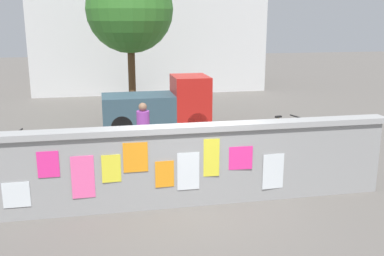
{
  "coord_description": "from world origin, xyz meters",
  "views": [
    {
      "loc": [
        -1.73,
        -8.43,
        3.77
      ],
      "look_at": [
        0.54,
        2.87,
        0.9
      ],
      "focal_mm": 41.5,
      "sensor_mm": 36.0,
      "label": 1
    }
  ],
  "objects_px": {
    "auto_rickshaw_truck": "(162,104)",
    "person_walking": "(143,126)",
    "motorcycle": "(43,145)",
    "bicycle_far": "(244,164)",
    "bicycle_near": "(282,135)",
    "tree_roadside": "(130,10)"
  },
  "relations": [
    {
      "from": "motorcycle",
      "to": "person_walking",
      "type": "distance_m",
      "value": 2.76
    },
    {
      "from": "auto_rickshaw_truck",
      "to": "tree_roadside",
      "type": "distance_m",
      "value": 4.43
    },
    {
      "from": "bicycle_far",
      "to": "tree_roadside",
      "type": "height_order",
      "value": "tree_roadside"
    },
    {
      "from": "bicycle_near",
      "to": "motorcycle",
      "type": "bearing_deg",
      "value": -179.25
    },
    {
      "from": "bicycle_near",
      "to": "person_walking",
      "type": "relative_size",
      "value": 1.02
    },
    {
      "from": "auto_rickshaw_truck",
      "to": "person_walking",
      "type": "distance_m",
      "value": 3.54
    },
    {
      "from": "bicycle_near",
      "to": "bicycle_far",
      "type": "height_order",
      "value": "same"
    },
    {
      "from": "motorcycle",
      "to": "person_walking",
      "type": "bearing_deg",
      "value": -12.85
    },
    {
      "from": "bicycle_far",
      "to": "person_walking",
      "type": "relative_size",
      "value": 1.04
    },
    {
      "from": "bicycle_near",
      "to": "person_walking",
      "type": "distance_m",
      "value": 4.3
    },
    {
      "from": "motorcycle",
      "to": "bicycle_far",
      "type": "relative_size",
      "value": 1.13
    },
    {
      "from": "motorcycle",
      "to": "bicycle_near",
      "type": "relative_size",
      "value": 1.15
    },
    {
      "from": "person_walking",
      "to": "tree_roadside",
      "type": "relative_size",
      "value": 0.28
    },
    {
      "from": "auto_rickshaw_truck",
      "to": "bicycle_near",
      "type": "distance_m",
      "value": 4.27
    },
    {
      "from": "motorcycle",
      "to": "auto_rickshaw_truck",
      "type": "bearing_deg",
      "value": 38.05
    },
    {
      "from": "auto_rickshaw_truck",
      "to": "tree_roadside",
      "type": "bearing_deg",
      "value": 104.98
    },
    {
      "from": "person_walking",
      "to": "bicycle_near",
      "type": "bearing_deg",
      "value": 9.35
    },
    {
      "from": "auto_rickshaw_truck",
      "to": "motorcycle",
      "type": "height_order",
      "value": "auto_rickshaw_truck"
    },
    {
      "from": "bicycle_near",
      "to": "tree_roadside",
      "type": "height_order",
      "value": "tree_roadside"
    },
    {
      "from": "auto_rickshaw_truck",
      "to": "motorcycle",
      "type": "bearing_deg",
      "value": -141.95
    },
    {
      "from": "bicycle_near",
      "to": "person_walking",
      "type": "xyz_separation_m",
      "value": [
        -4.2,
        -0.69,
        0.62
      ]
    },
    {
      "from": "person_walking",
      "to": "tree_roadside",
      "type": "bearing_deg",
      "value": 88.64
    }
  ]
}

